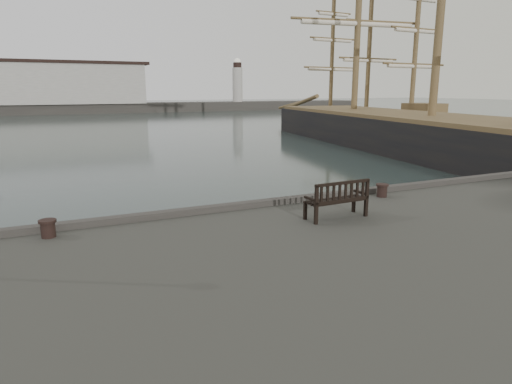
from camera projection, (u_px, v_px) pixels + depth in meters
ground at (261, 253)px, 14.34m from camera, size 400.00×400.00×0.00m
breakwater at (45, 93)px, 92.76m from camera, size 140.00×9.50×12.20m
bench at (337, 206)px, 12.48m from camera, size 1.82×0.69×1.03m
bollard_left at (48, 229)px, 10.88m from camera, size 0.45×0.45×0.43m
bollard_right at (382, 190)px, 14.97m from camera, size 0.46×0.46×0.43m
tall_ship_main at (429, 143)px, 36.30m from camera, size 15.53×45.78×33.71m
tall_ship_far at (365, 125)px, 55.61m from camera, size 6.74×25.66×21.79m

